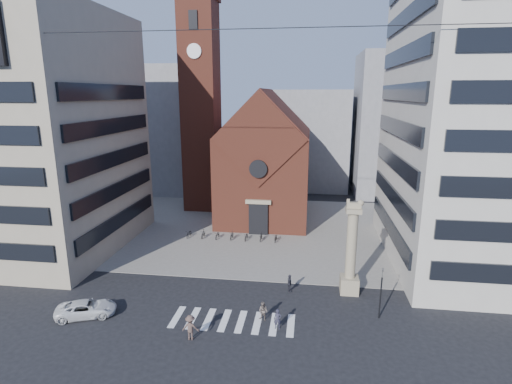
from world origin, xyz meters
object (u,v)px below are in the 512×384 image
lion_column (351,256)px  traffic_light (381,292)px  pedestrian_0 (278,319)px  pedestrian_2 (289,283)px  white_car (86,309)px  scooter_0 (189,234)px  pedestrian_1 (263,311)px

lion_column → traffic_light: 4.62m
pedestrian_0 → pedestrian_2: (0.57, 5.89, 0.04)m
traffic_light → white_car: 23.45m
pedestrian_2 → scooter_0: bearing=46.3°
lion_column → scooter_0: lion_column is taller
pedestrian_1 → pedestrian_0: bearing=-15.8°
traffic_light → white_car: traffic_light is taller
traffic_light → white_car: (-23.21, -2.84, -1.65)m
white_car → pedestrian_1: 14.18m
lion_column → white_car: 22.48m
pedestrian_0 → white_car: bearing=-175.1°
lion_column → pedestrian_0: lion_column is taller
pedestrian_2 → white_car: bearing=110.9°
scooter_0 → pedestrian_0: bearing=-53.7°
traffic_light → scooter_0: bearing=142.4°
traffic_light → scooter_0: traffic_light is taller
pedestrian_0 → pedestrian_2: bearing=88.2°
pedestrian_0 → scooter_0: (-12.51, 18.25, -0.30)m
pedestrian_1 → scooter_0: 20.63m
lion_column → pedestrian_0: (-5.89, -6.54, -2.67)m
lion_column → pedestrian_2: size_ratio=5.21×
pedestrian_1 → scooter_0: pedestrian_1 is taller
traffic_light → pedestrian_0: size_ratio=2.73×
white_car → pedestrian_2: bearing=-89.3°
lion_column → pedestrian_2: bearing=-173.0°
pedestrian_1 → pedestrian_2: bearing=93.3°
pedestrian_0 → pedestrian_1: size_ratio=1.02×
lion_column → traffic_light: size_ratio=2.02×
traffic_light → pedestrian_2: 8.16m
pedestrian_1 → traffic_light: bearing=33.0°
traffic_light → pedestrian_0: (-7.88, -2.54, -1.50)m
lion_column → scooter_0: (-18.39, 11.71, -2.97)m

